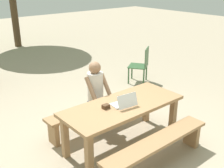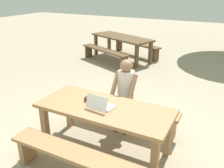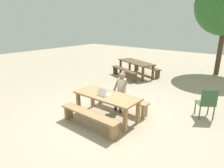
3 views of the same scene
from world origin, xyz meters
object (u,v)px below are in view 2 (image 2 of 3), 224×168
at_px(picnic_table_front, 104,113).
at_px(laptop, 100,105).
at_px(person_seated, 125,91).
at_px(small_pouch, 88,99).
at_px(picnic_table_mid, 121,40).

xyz_separation_m(picnic_table_front, laptop, (-0.03, -0.06, 0.16)).
bearing_deg(picnic_table_front, laptop, -115.79).
xyz_separation_m(picnic_table_front, person_seated, (0.01, 0.67, 0.09)).
relative_size(picnic_table_front, laptop, 5.28).
height_order(laptop, small_pouch, laptop).
bearing_deg(laptop, person_seated, -86.23).
relative_size(laptop, picnic_table_mid, 0.16).
bearing_deg(picnic_table_mid, laptop, -45.80).
bearing_deg(picnic_table_mid, person_seated, -41.66).
xyz_separation_m(person_seated, picnic_table_mid, (-1.85, 3.80, -0.05)).
height_order(laptop, picnic_table_mid, laptop).
relative_size(picnic_table_front, person_seated, 1.58).
xyz_separation_m(laptop, person_seated, (0.04, 0.73, -0.07)).
xyz_separation_m(picnic_table_front, small_pouch, (-0.29, 0.05, 0.13)).
distance_m(laptop, small_pouch, 0.29).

